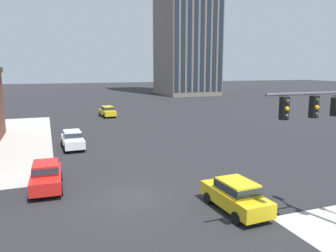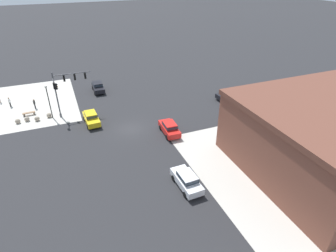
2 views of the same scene
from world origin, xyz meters
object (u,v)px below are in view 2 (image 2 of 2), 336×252
object	(u,v)px
pedestrian_walking_east	(9,102)
car_main_southbound_near	(229,94)
bollard_sphere_curb_d	(18,121)
bench_near_signal	(29,113)
bollard_sphere_curb_a	(49,115)
pedestrian_at_curb	(34,103)
traffic_signal_main	(63,87)
bollard_sphere_curb_b	(37,119)
car_main_northbound_near	(91,118)
car_cross_eastbound	(169,128)
car_cross_westbound	(187,180)
street_lamp_corner_near	(48,98)
bollard_sphere_curb_c	(27,119)
car_parked_curb	(98,87)

from	to	relation	value
pedestrian_walking_east	car_main_southbound_near	xyz separation A→B (m)	(-34.30, 10.68, -0.02)
bollard_sphere_curb_d	bench_near_signal	bearing A→B (deg)	-124.68
bench_near_signal	bollard_sphere_curb_a	bearing A→B (deg)	146.64
bollard_sphere_curb_d	pedestrian_at_curb	size ratio (longest dim) A/B	0.44
traffic_signal_main	pedestrian_at_curb	bearing A→B (deg)	-44.41
bollard_sphere_curb_b	bollard_sphere_curb_d	xyz separation A→B (m)	(2.60, -0.25, 0.00)
car_main_northbound_near	car_cross_eastbound	size ratio (longest dim) A/B	1.00
traffic_signal_main	car_cross_westbound	bearing A→B (deg)	115.11
traffic_signal_main	pedestrian_walking_east	xyz separation A→B (m)	(8.44, -6.85, -3.78)
bollard_sphere_curb_a	bollard_sphere_curb_b	xyz separation A→B (m)	(1.67, 0.52, 0.00)
street_lamp_corner_near	car_main_southbound_near	bearing A→B (deg)	171.72
bollard_sphere_curb_a	pedestrian_at_curb	xyz separation A→B (m)	(1.93, -3.99, 0.57)
bollard_sphere_curb_a	bench_near_signal	distance (m)	3.36
bollard_sphere_curb_d	street_lamp_corner_near	xyz separation A→B (m)	(-4.74, 0.09, 2.91)
car_cross_eastbound	traffic_signal_main	bearing A→B (deg)	-40.67
bollard_sphere_curb_c	bollard_sphere_curb_d	xyz separation A→B (m)	(1.23, 0.23, 0.00)
bollard_sphere_curb_d	car_main_northbound_near	bearing A→B (deg)	158.23
car_cross_westbound	car_parked_curb	xyz separation A→B (m)	(3.96, -29.00, 0.00)
bollard_sphere_curb_d	bollard_sphere_curb_a	bearing A→B (deg)	-176.38
traffic_signal_main	bollard_sphere_curb_c	xyz separation A→B (m)	(5.84, -0.59, -4.36)
pedestrian_at_curb	car_main_southbound_near	xyz separation A→B (m)	(-30.58, 8.45, -0.01)
pedestrian_walking_east	car_main_northbound_near	world-z (taller)	car_main_northbound_near
bollard_sphere_curb_d	bench_near_signal	distance (m)	2.58
pedestrian_walking_east	car_main_northbound_near	bearing A→B (deg)	137.29
bench_near_signal	car_parked_curb	bearing A→B (deg)	-154.38
traffic_signal_main	bollard_sphere_curb_b	bearing A→B (deg)	-1.53
car_cross_westbound	bollard_sphere_curb_c	bearing A→B (deg)	-54.03
bollard_sphere_curb_a	bollard_sphere_curb_c	bearing A→B (deg)	0.76
bollard_sphere_curb_d	bench_near_signal	xyz separation A→B (m)	(-1.47, -2.12, -0.03)
bollard_sphere_curb_b	car_main_southbound_near	xyz separation A→B (m)	(-30.32, 3.95, 0.56)
bollard_sphere_curb_b	bollard_sphere_curb_c	bearing A→B (deg)	-19.04
car_main_northbound_near	pedestrian_at_curb	bearing A→B (deg)	-47.26
bollard_sphere_curb_c	car_parked_curb	xyz separation A→B (m)	(-11.72, -7.40, 0.56)
pedestrian_at_curb	car_parked_curb	xyz separation A→B (m)	(-10.60, -3.37, -0.01)
bollard_sphere_curb_d	car_cross_eastbound	size ratio (longest dim) A/B	0.16
bollard_sphere_curb_b	bollard_sphere_curb_c	distance (m)	1.46
bollard_sphere_curb_a	bollard_sphere_curb_c	distance (m)	3.05
pedestrian_at_curb	street_lamp_corner_near	xyz separation A→B (m)	(-2.40, 4.35, 2.34)
bollard_sphere_curb_c	car_main_southbound_near	bearing A→B (deg)	172.05
bench_near_signal	pedestrian_walking_east	bearing A→B (deg)	-56.90
bollard_sphere_curb_b	bench_near_signal	world-z (taller)	bollard_sphere_curb_b
bench_near_signal	car_main_southbound_near	xyz separation A→B (m)	(-31.46, 6.31, 0.59)
bollard_sphere_curb_d	car_cross_westbound	world-z (taller)	car_cross_westbound
car_main_northbound_near	car_cross_eastbound	distance (m)	11.62
bollard_sphere_curb_d	car_main_northbound_near	xyz separation A→B (m)	(-9.95, 3.98, 0.56)
car_cross_westbound	car_cross_eastbound	bearing A→B (deg)	-102.84
bollard_sphere_curb_a	car_main_northbound_near	size ratio (longest dim) A/B	0.16
bollard_sphere_curb_d	car_cross_westbound	bearing A→B (deg)	128.34
street_lamp_corner_near	traffic_signal_main	bearing A→B (deg)	173.27
bollard_sphere_curb_c	pedestrian_at_curb	distance (m)	4.22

